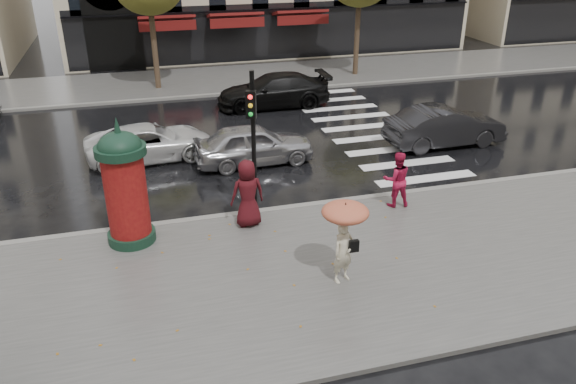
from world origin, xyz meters
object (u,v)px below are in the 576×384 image
object	(u,v)px
woman_red	(397,179)
car_black	(273,91)
woman_umbrella	(345,230)
man_burgundy	(248,193)
car_darkgrey	(445,126)
car_silver	(254,144)
traffic_light	(253,132)
car_white	(150,142)
morris_column	(125,184)

from	to	relation	value
woman_red	car_black	world-z (taller)	woman_red
woman_umbrella	man_burgundy	size ratio (longest dim) A/B	1.08
man_burgundy	car_black	world-z (taller)	man_burgundy
car_darkgrey	car_black	bearing A→B (deg)	35.31
man_burgundy	car_silver	world-z (taller)	man_burgundy
woman_umbrella	car_black	bearing A→B (deg)	82.14
man_burgundy	car_darkgrey	bearing A→B (deg)	-158.23
traffic_light	car_white	size ratio (longest dim) A/B	0.92
man_burgundy	car_darkgrey	size ratio (longest dim) A/B	0.42
car_darkgrey	woman_umbrella	bearing A→B (deg)	135.71
woman_umbrella	traffic_light	world-z (taller)	traffic_light
morris_column	man_burgundy	bearing A→B (deg)	0.42
woman_red	car_black	distance (m)	11.31
morris_column	car_black	world-z (taller)	morris_column
car_white	traffic_light	bearing A→B (deg)	-160.18
man_burgundy	morris_column	distance (m)	3.29
woman_red	morris_column	size ratio (longest dim) A/B	0.49
woman_umbrella	woman_red	bearing A→B (deg)	48.37
woman_red	car_silver	bearing A→B (deg)	-46.54
car_white	car_black	size ratio (longest dim) A/B	0.87
woman_red	car_white	world-z (taller)	woman_red
woman_umbrella	morris_column	bearing A→B (deg)	145.54
morris_column	traffic_light	xyz separation A→B (m)	(3.51, 0.48, 0.91)
car_silver	car_black	world-z (taller)	car_black
car_darkgrey	car_white	xyz separation A→B (m)	(-11.09, 1.64, -0.13)
woman_red	man_burgundy	xyz separation A→B (m)	(-4.53, 0.01, 0.12)
car_black	man_burgundy	bearing A→B (deg)	-16.19
woman_umbrella	man_burgundy	world-z (taller)	woman_umbrella
man_burgundy	woman_umbrella	bearing A→B (deg)	110.26
car_white	car_darkgrey	bearing A→B (deg)	-103.73
woman_umbrella	car_darkgrey	xyz separation A→B (m)	(7.15, 7.79, -0.74)
man_burgundy	car_white	distance (m)	6.56
car_silver	woman_red	bearing A→B (deg)	-146.94
woman_umbrella	traffic_light	xyz separation A→B (m)	(-1.29, 3.78, 1.20)
car_darkgrey	traffic_light	bearing A→B (deg)	113.65
woman_red	morris_column	world-z (taller)	morris_column
woman_umbrella	car_white	xyz separation A→B (m)	(-3.94, 9.43, -0.87)
woman_red	traffic_light	bearing A→B (deg)	1.61
man_burgundy	car_white	size ratio (longest dim) A/B	0.42
traffic_light	car_darkgrey	distance (m)	9.54
car_white	car_black	xyz separation A→B (m)	(5.96, 5.16, 0.13)
morris_column	car_darkgrey	distance (m)	12.80
man_burgundy	morris_column	world-z (taller)	morris_column
car_white	woman_red	bearing A→B (deg)	-136.95
woman_umbrella	man_burgundy	bearing A→B (deg)	115.59
morris_column	traffic_light	bearing A→B (deg)	7.87
woman_umbrella	car_white	size ratio (longest dim) A/B	0.46
traffic_light	car_white	bearing A→B (deg)	115.14
woman_umbrella	woman_red	size ratio (longest dim) A/B	1.23
car_darkgrey	car_white	distance (m)	11.21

